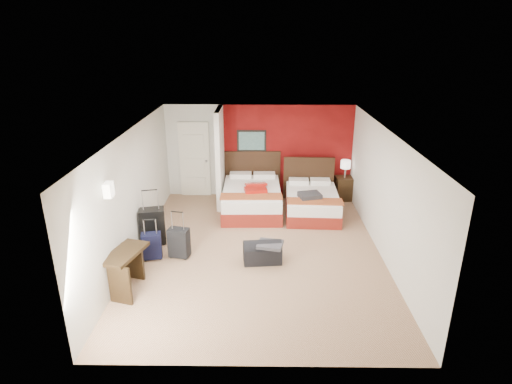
{
  "coord_description": "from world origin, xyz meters",
  "views": [
    {
      "loc": [
        0.05,
        -7.75,
        4.25
      ],
      "look_at": [
        -0.05,
        0.8,
        1.0
      ],
      "focal_mm": 29.52,
      "sensor_mm": 36.0,
      "label": 1
    }
  ],
  "objects_px": {
    "desk": "(127,271)",
    "bed_right": "(312,204)",
    "red_suitcase_open": "(256,187)",
    "duffel_bag": "(262,253)",
    "suitcase_navy": "(152,247)",
    "nightstand": "(344,188)",
    "table_lamp": "(345,169)",
    "suitcase_black": "(153,227)",
    "bed_left": "(252,199)",
    "suitcase_charcoal": "(179,244)"
  },
  "relations": [
    {
      "from": "bed_left",
      "to": "suitcase_navy",
      "type": "bearing_deg",
      "value": -129.13
    },
    {
      "from": "bed_right",
      "to": "duffel_bag",
      "type": "xyz_separation_m",
      "value": [
        -1.23,
        -2.37,
        -0.08
      ]
    },
    {
      "from": "suitcase_navy",
      "to": "desk",
      "type": "distance_m",
      "value": 1.11
    },
    {
      "from": "bed_right",
      "to": "suitcase_navy",
      "type": "height_order",
      "value": "bed_right"
    },
    {
      "from": "bed_right",
      "to": "duffel_bag",
      "type": "bearing_deg",
      "value": -115.05
    },
    {
      "from": "nightstand",
      "to": "suitcase_black",
      "type": "xyz_separation_m",
      "value": [
        -4.53,
        -2.66,
        0.08
      ]
    },
    {
      "from": "nightstand",
      "to": "table_lamp",
      "type": "xyz_separation_m",
      "value": [
        0.0,
        0.0,
        0.55
      ]
    },
    {
      "from": "bed_right",
      "to": "suitcase_charcoal",
      "type": "xyz_separation_m",
      "value": [
        -2.9,
        -2.2,
        0.02
      ]
    },
    {
      "from": "table_lamp",
      "to": "suitcase_navy",
      "type": "distance_m",
      "value": 5.53
    },
    {
      "from": "bed_right",
      "to": "duffel_bag",
      "type": "relative_size",
      "value": 2.45
    },
    {
      "from": "red_suitcase_open",
      "to": "table_lamp",
      "type": "bearing_deg",
      "value": 11.8
    },
    {
      "from": "red_suitcase_open",
      "to": "duffel_bag",
      "type": "distance_m",
      "value": 2.51
    },
    {
      "from": "red_suitcase_open",
      "to": "table_lamp",
      "type": "distance_m",
      "value": 2.55
    },
    {
      "from": "red_suitcase_open",
      "to": "desk",
      "type": "distance_m",
      "value": 4.11
    },
    {
      "from": "red_suitcase_open",
      "to": "table_lamp",
      "type": "relative_size",
      "value": 1.57
    },
    {
      "from": "red_suitcase_open",
      "to": "duffel_bag",
      "type": "height_order",
      "value": "red_suitcase_open"
    },
    {
      "from": "table_lamp",
      "to": "bed_left",
      "type": "bearing_deg",
      "value": -161.53
    },
    {
      "from": "red_suitcase_open",
      "to": "suitcase_navy",
      "type": "height_order",
      "value": "red_suitcase_open"
    },
    {
      "from": "bed_right",
      "to": "desk",
      "type": "distance_m",
      "value": 4.93
    },
    {
      "from": "bed_right",
      "to": "nightstand",
      "type": "distance_m",
      "value": 1.41
    },
    {
      "from": "table_lamp",
      "to": "desk",
      "type": "xyz_separation_m",
      "value": [
        -4.56,
        -4.39,
        -0.48
      ]
    },
    {
      "from": "suitcase_navy",
      "to": "bed_left",
      "type": "bearing_deg",
      "value": 40.84
    },
    {
      "from": "suitcase_charcoal",
      "to": "duffel_bag",
      "type": "xyz_separation_m",
      "value": [
        1.66,
        -0.16,
        -0.11
      ]
    },
    {
      "from": "bed_left",
      "to": "table_lamp",
      "type": "relative_size",
      "value": 4.41
    },
    {
      "from": "bed_right",
      "to": "nightstand",
      "type": "height_order",
      "value": "nightstand"
    },
    {
      "from": "suitcase_black",
      "to": "nightstand",
      "type": "bearing_deg",
      "value": 17.39
    },
    {
      "from": "bed_left",
      "to": "suitcase_black",
      "type": "relative_size",
      "value": 2.65
    },
    {
      "from": "desk",
      "to": "bed_right",
      "type": "bearing_deg",
      "value": 58.99
    },
    {
      "from": "desk",
      "to": "suitcase_navy",
      "type": "bearing_deg",
      "value": 97.36
    },
    {
      "from": "suitcase_charcoal",
      "to": "suitcase_navy",
      "type": "xyz_separation_m",
      "value": [
        -0.53,
        -0.08,
        -0.03
      ]
    },
    {
      "from": "table_lamp",
      "to": "bed_right",
      "type": "bearing_deg",
      "value": -133.74
    },
    {
      "from": "bed_left",
      "to": "table_lamp",
      "type": "distance_m",
      "value": 2.66
    },
    {
      "from": "red_suitcase_open",
      "to": "suitcase_navy",
      "type": "relative_size",
      "value": 1.4
    },
    {
      "from": "bed_right",
      "to": "desk",
      "type": "bearing_deg",
      "value": -134.32
    },
    {
      "from": "suitcase_charcoal",
      "to": "red_suitcase_open",
      "type": "bearing_deg",
      "value": 69.1
    },
    {
      "from": "suitcase_charcoal",
      "to": "duffel_bag",
      "type": "bearing_deg",
      "value": 6.7
    },
    {
      "from": "bed_right",
      "to": "desk",
      "type": "xyz_separation_m",
      "value": [
        -3.59,
        -3.37,
        0.11
      ]
    },
    {
      "from": "table_lamp",
      "to": "suitcase_black",
      "type": "bearing_deg",
      "value": -149.56
    },
    {
      "from": "suitcase_navy",
      "to": "desk",
      "type": "relative_size",
      "value": 0.58
    },
    {
      "from": "suitcase_charcoal",
      "to": "bed_left",
      "type": "bearing_deg",
      "value": 71.96
    },
    {
      "from": "nightstand",
      "to": "suitcase_charcoal",
      "type": "bearing_deg",
      "value": -145.67
    },
    {
      "from": "suitcase_charcoal",
      "to": "duffel_bag",
      "type": "relative_size",
      "value": 0.8
    },
    {
      "from": "suitcase_black",
      "to": "duffel_bag",
      "type": "xyz_separation_m",
      "value": [
        2.32,
        -0.72,
        -0.2
      ]
    },
    {
      "from": "red_suitcase_open",
      "to": "suitcase_black",
      "type": "height_order",
      "value": "suitcase_black"
    },
    {
      "from": "nightstand",
      "to": "suitcase_black",
      "type": "height_order",
      "value": "suitcase_black"
    },
    {
      "from": "red_suitcase_open",
      "to": "nightstand",
      "type": "height_order",
      "value": "red_suitcase_open"
    },
    {
      "from": "duffel_bag",
      "to": "bed_left",
      "type": "bearing_deg",
      "value": 89.97
    },
    {
      "from": "bed_right",
      "to": "duffel_bag",
      "type": "distance_m",
      "value": 2.67
    },
    {
      "from": "bed_right",
      "to": "suitcase_black",
      "type": "relative_size",
      "value": 2.35
    },
    {
      "from": "bed_left",
      "to": "duffel_bag",
      "type": "distance_m",
      "value": 2.57
    }
  ]
}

